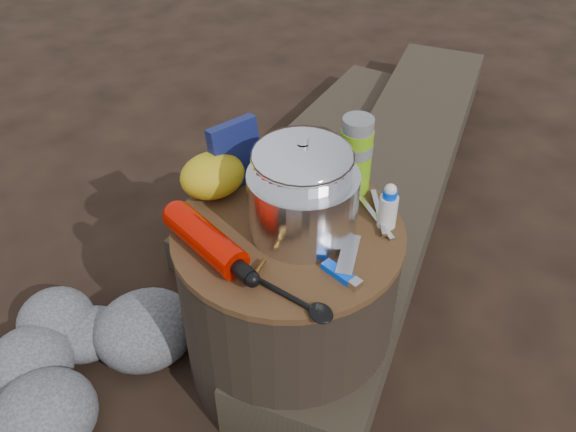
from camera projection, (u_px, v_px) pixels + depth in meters
name	position (u px, v px, depth m)	size (l,w,h in m)	color
ground	(288.00, 362.00, 1.54)	(60.00, 60.00, 0.00)	black
stump	(288.00, 302.00, 1.39)	(0.48, 0.48, 0.44)	black
log_main	(391.00, 188.00, 1.97)	(0.32, 1.89, 0.16)	#30281E
log_small	(307.00, 157.00, 2.15)	(0.24, 1.29, 0.11)	#30281E
foil_windscreen	(303.00, 202.00, 1.21)	(0.22, 0.22, 0.14)	silver
camping_pot	(302.00, 184.00, 1.21)	(0.20, 0.20, 0.20)	white
fuel_bottle	(206.00, 240.00, 1.18)	(0.06, 0.26, 0.06)	#C50D00
thermos	(356.00, 155.00, 1.31)	(0.07, 0.07, 0.18)	#70B613
travel_mug	(316.00, 159.00, 1.35)	(0.08, 0.08, 0.11)	black
stuff_sack	(213.00, 175.00, 1.32)	(0.14, 0.12, 0.10)	gold
food_pouch	(235.00, 154.00, 1.33)	(0.12, 0.03, 0.15)	#131A51
lighter	(338.00, 272.00, 1.15)	(0.02, 0.09, 0.02)	#0445EB
multitool	(348.00, 256.00, 1.18)	(0.03, 0.11, 0.02)	silver
pot_grabber	(376.00, 216.00, 1.27)	(0.04, 0.15, 0.01)	silver
spork	(286.00, 294.00, 1.10)	(0.04, 0.16, 0.01)	black
squeeze_bottle	(388.00, 208.00, 1.23)	(0.04, 0.04, 0.09)	silver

